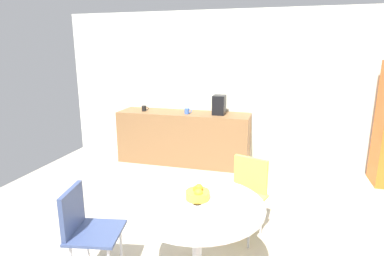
# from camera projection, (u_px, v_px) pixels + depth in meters

# --- Properties ---
(wall_back) EXTENTS (6.00, 0.10, 2.60)m
(wall_back) POSITION_uv_depth(u_px,v_px,m) (230.00, 88.00, 5.48)
(wall_back) COLOR silver
(wall_back) RESTS_ON ground_plane
(counter_block) EXTENTS (2.28, 0.60, 0.90)m
(counter_block) POSITION_uv_depth(u_px,v_px,m) (184.00, 138.00, 5.54)
(counter_block) COLOR brown
(counter_block) RESTS_ON ground_plane
(round_table) EXTENTS (1.08, 1.08, 0.75)m
(round_table) POSITION_uv_depth(u_px,v_px,m) (197.00, 219.00, 2.57)
(round_table) COLOR silver
(round_table) RESTS_ON ground_plane
(chair_yellow) EXTENTS (0.53, 0.53, 0.83)m
(chair_yellow) POSITION_uv_depth(u_px,v_px,m) (247.00, 187.00, 3.36)
(chair_yellow) COLOR silver
(chair_yellow) RESTS_ON ground_plane
(chair_navy) EXTENTS (0.49, 0.49, 0.83)m
(chair_navy) POSITION_uv_depth(u_px,v_px,m) (84.00, 223.00, 2.66)
(chair_navy) COLOR silver
(chair_navy) RESTS_ON ground_plane
(fruit_bowl) EXTENTS (0.20, 0.20, 0.13)m
(fruit_bowl) POSITION_uv_depth(u_px,v_px,m) (198.00, 193.00, 2.60)
(fruit_bowl) COLOR gold
(fruit_bowl) RESTS_ON round_table
(mug_white) EXTENTS (0.13, 0.08, 0.09)m
(mug_white) POSITION_uv_depth(u_px,v_px,m) (144.00, 108.00, 5.56)
(mug_white) COLOR black
(mug_white) RESTS_ON counter_block
(mug_green) EXTENTS (0.13, 0.08, 0.09)m
(mug_green) POSITION_uv_depth(u_px,v_px,m) (187.00, 111.00, 5.31)
(mug_green) COLOR #3F66BF
(mug_green) RESTS_ON counter_block
(coffee_maker) EXTENTS (0.20, 0.24, 0.32)m
(coffee_maker) POSITION_uv_depth(u_px,v_px,m) (219.00, 105.00, 5.24)
(coffee_maker) COLOR black
(coffee_maker) RESTS_ON counter_block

